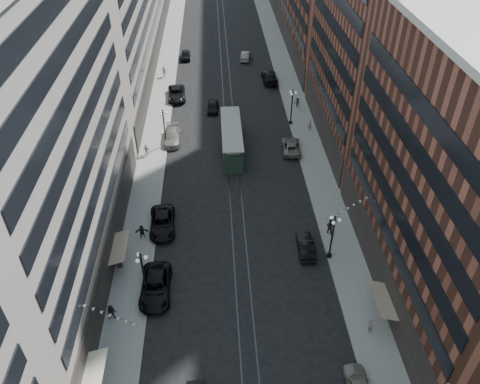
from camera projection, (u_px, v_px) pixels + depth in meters
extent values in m
plane|color=black|center=(230.00, 126.00, 70.45)|extent=(220.00, 220.00, 0.00)
cube|color=gray|center=(161.00, 97.00, 77.79)|extent=(4.00, 180.00, 0.15)
cube|color=gray|center=(293.00, 94.00, 78.79)|extent=(4.00, 180.00, 0.15)
cube|color=#2D2D33|center=(223.00, 96.00, 78.30)|extent=(0.12, 180.00, 0.02)
cube|color=#2D2D33|center=(232.00, 96.00, 78.36)|extent=(0.12, 180.00, 0.02)
cube|color=gray|center=(41.00, 146.00, 39.79)|extent=(8.00, 36.00, 28.00)
cube|color=brown|center=(449.00, 186.00, 38.62)|extent=(8.00, 30.00, 24.00)
cylinder|color=black|center=(147.00, 293.00, 44.59)|extent=(0.56, 0.56, 0.30)
cylinder|color=black|center=(144.00, 276.00, 43.09)|extent=(0.18, 0.18, 5.20)
sphere|color=black|center=(140.00, 254.00, 41.38)|extent=(0.24, 0.24, 0.24)
sphere|color=white|center=(146.00, 257.00, 41.64)|extent=(0.36, 0.36, 0.36)
sphere|color=white|center=(139.00, 255.00, 41.92)|extent=(0.36, 0.36, 0.36)
sphere|color=white|center=(138.00, 261.00, 41.30)|extent=(0.36, 0.36, 0.36)
cylinder|color=black|center=(166.00, 144.00, 65.90)|extent=(0.56, 0.56, 0.30)
cylinder|color=black|center=(164.00, 128.00, 64.40)|extent=(0.18, 0.18, 5.20)
sphere|color=black|center=(162.00, 110.00, 62.68)|extent=(0.24, 0.24, 0.24)
sphere|color=white|center=(166.00, 113.00, 62.95)|extent=(0.36, 0.36, 0.36)
sphere|color=white|center=(161.00, 112.00, 63.22)|extent=(0.36, 0.36, 0.36)
sphere|color=white|center=(161.00, 114.00, 62.61)|extent=(0.36, 0.36, 0.36)
cylinder|color=black|center=(329.00, 255.00, 48.59)|extent=(0.56, 0.56, 0.30)
cylinder|color=black|center=(332.00, 238.00, 47.09)|extent=(0.18, 0.18, 5.20)
sphere|color=black|center=(335.00, 217.00, 45.37)|extent=(0.24, 0.24, 0.24)
sphere|color=white|center=(339.00, 220.00, 45.64)|extent=(0.36, 0.36, 0.36)
sphere|color=white|center=(332.00, 218.00, 45.91)|extent=(0.36, 0.36, 0.36)
sphere|color=white|center=(333.00, 223.00, 45.30)|extent=(0.36, 0.36, 0.36)
cylinder|color=black|center=(291.00, 122.00, 70.68)|extent=(0.56, 0.56, 0.30)
cylinder|color=black|center=(292.00, 108.00, 69.18)|extent=(0.18, 0.18, 5.20)
sphere|color=black|center=(293.00, 90.00, 67.46)|extent=(0.24, 0.24, 0.24)
sphere|color=white|center=(296.00, 93.00, 67.73)|extent=(0.36, 0.36, 0.36)
sphere|color=white|center=(291.00, 92.00, 68.01)|extent=(0.36, 0.36, 0.36)
sphere|color=white|center=(292.00, 94.00, 67.39)|extent=(0.36, 0.36, 0.36)
cube|color=#253B2D|center=(232.00, 141.00, 64.55)|extent=(2.52, 12.07, 2.62)
cube|color=gray|center=(232.00, 131.00, 63.56)|extent=(1.61, 11.07, 0.60)
cube|color=gray|center=(231.00, 128.00, 63.31)|extent=(2.72, 12.27, 0.15)
cylinder|color=black|center=(233.00, 165.00, 61.56)|extent=(2.31, 0.70, 0.70)
cylinder|color=black|center=(230.00, 130.00, 68.70)|extent=(2.31, 0.70, 0.70)
imported|color=black|center=(156.00, 287.00, 44.54)|extent=(2.88, 6.14, 1.70)
imported|color=black|center=(112.00, 313.00, 41.90)|extent=(0.89, 0.52, 1.79)
imported|color=#C1B2A0|center=(371.00, 326.00, 40.98)|extent=(0.45, 0.90, 1.50)
imported|color=black|center=(162.00, 223.00, 51.86)|extent=(3.02, 5.99, 1.63)
imported|color=gray|center=(172.00, 136.00, 66.48)|extent=(2.43, 5.62, 1.61)
imported|color=black|center=(186.00, 55.00, 90.66)|extent=(1.88, 4.44, 1.50)
imported|color=black|center=(306.00, 246.00, 49.07)|extent=(1.66, 4.52, 1.48)
imported|color=slate|center=(291.00, 146.00, 64.55)|extent=(2.81, 5.43, 1.46)
imported|color=black|center=(270.00, 77.00, 82.37)|extent=(2.70, 6.23, 1.79)
imported|color=black|center=(213.00, 107.00, 73.84)|extent=(1.93, 4.24, 1.41)
imported|color=slate|center=(245.00, 56.00, 90.29)|extent=(2.16, 4.72, 1.50)
imported|color=black|center=(142.00, 231.00, 50.54)|extent=(1.50, 0.54, 1.59)
imported|color=#B4AE95|center=(146.00, 150.00, 63.28)|extent=(1.03, 0.53, 1.70)
imported|color=black|center=(330.00, 226.00, 50.99)|extent=(1.05, 0.97, 1.91)
imported|color=#A39A87|center=(309.00, 124.00, 68.73)|extent=(0.72, 0.52, 1.85)
imported|color=black|center=(297.00, 103.00, 74.38)|extent=(1.11, 0.74, 1.60)
imported|color=black|center=(177.00, 94.00, 77.21)|extent=(3.18, 6.17, 1.66)
imported|color=#BDAF9D|center=(164.00, 72.00, 83.56)|extent=(1.24, 0.98, 1.94)
imported|color=black|center=(119.00, 260.00, 46.99)|extent=(0.94, 0.97, 1.78)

